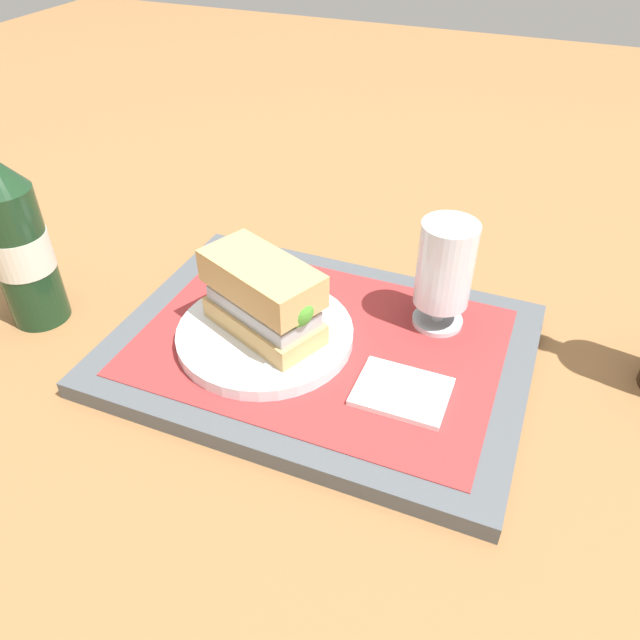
# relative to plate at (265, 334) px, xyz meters

# --- Properties ---
(ground_plane) EXTENTS (3.00, 3.00, 0.00)m
(ground_plane) POSITION_rel_plate_xyz_m (0.06, 0.02, -0.03)
(ground_plane) COLOR olive
(tray) EXTENTS (0.44, 0.32, 0.02)m
(tray) POSITION_rel_plate_xyz_m (0.06, 0.02, -0.02)
(tray) COLOR #4C5156
(tray) RESTS_ON ground_plane
(placemat) EXTENTS (0.38, 0.27, 0.00)m
(placemat) POSITION_rel_plate_xyz_m (0.06, 0.02, -0.01)
(placemat) COLOR #9E2D2D
(placemat) RESTS_ON tray
(plate) EXTENTS (0.19, 0.19, 0.01)m
(plate) POSITION_rel_plate_xyz_m (0.00, 0.00, 0.00)
(plate) COLOR white
(plate) RESTS_ON placemat
(sandwich) EXTENTS (0.14, 0.11, 0.08)m
(sandwich) POSITION_rel_plate_xyz_m (0.00, -0.00, 0.05)
(sandwich) COLOR tan
(sandwich) RESTS_ON plate
(beer_glass) EXTENTS (0.06, 0.06, 0.12)m
(beer_glass) POSITION_rel_plate_xyz_m (0.17, 0.10, 0.06)
(beer_glass) COLOR silver
(beer_glass) RESTS_ON placemat
(napkin_folded) EXTENTS (0.09, 0.07, 0.01)m
(napkin_folded) POSITION_rel_plate_xyz_m (0.16, -0.02, -0.00)
(napkin_folded) COLOR white
(napkin_folded) RESTS_ON placemat
(second_bottle) EXTENTS (0.07, 0.07, 0.27)m
(second_bottle) POSITION_rel_plate_xyz_m (-0.28, -0.04, 0.08)
(second_bottle) COLOR #19381E
(second_bottle) RESTS_ON ground_plane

